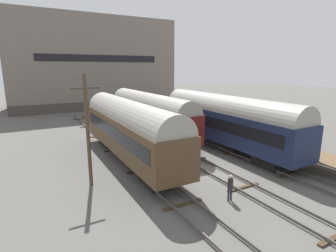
{
  "coord_description": "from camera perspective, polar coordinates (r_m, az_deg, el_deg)",
  "views": [
    {
      "loc": [
        -12.12,
        -14.74,
        7.78
      ],
      "look_at": [
        0.0,
        7.45,
        2.2
      ],
      "focal_mm": 28.0,
      "sensor_mm": 36.0,
      "label": 1
    }
  ],
  "objects": [
    {
      "name": "station_platform",
      "position": [
        24.99,
        24.88,
        -4.42
      ],
      "size": [
        2.81,
        10.97,
        1.12
      ],
      "color": "brown",
      "rests_on": "ground"
    },
    {
      "name": "train_car_navy",
      "position": [
        26.15,
        12.14,
        1.6
      ],
      "size": [
        3.13,
        17.61,
        5.28
      ],
      "color": "black",
      "rests_on": "ground"
    },
    {
      "name": "track_middle",
      "position": [
        20.55,
        10.15,
        -9.58
      ],
      "size": [
        2.6,
        60.0,
        0.26
      ],
      "color": "#4C4742",
      "rests_on": "ground"
    },
    {
      "name": "ground_plane",
      "position": [
        20.61,
        10.13,
        -9.94
      ],
      "size": [
        200.0,
        200.0,
        0.0
      ],
      "primitive_type": "plane",
      "color": "#56544F"
    },
    {
      "name": "person_worker",
      "position": [
        16.34,
        13.4,
        -12.49
      ],
      "size": [
        0.32,
        0.32,
        1.65
      ],
      "color": "#282833",
      "rests_on": "ground"
    },
    {
      "name": "train_car_brown",
      "position": [
        22.23,
        -8.56,
        -0.18
      ],
      "size": [
        3.05,
        16.48,
        5.25
      ],
      "color": "black",
      "rests_on": "ground"
    },
    {
      "name": "utility_pole",
      "position": [
        17.86,
        -17.09,
        -0.7
      ],
      "size": [
        1.8,
        0.24,
        7.46
      ],
      "color": "#473828",
      "rests_on": "ground"
    },
    {
      "name": "track_right",
      "position": [
        23.66,
        19.23,
        -7.11
      ],
      "size": [
        2.6,
        60.0,
        0.26
      ],
      "color": "#4C4742",
      "rests_on": "ground"
    },
    {
      "name": "bench",
      "position": [
        25.03,
        23.48,
        -2.89
      ],
      "size": [
        1.4,
        0.4,
        0.91
      ],
      "color": "#2D4C33",
      "rests_on": "station_platform"
    },
    {
      "name": "train_car_maroon",
      "position": [
        29.77,
        -4.22,
        3.01
      ],
      "size": [
        2.86,
        17.44,
        5.09
      ],
      "color": "black",
      "rests_on": "ground"
    },
    {
      "name": "warehouse_building",
      "position": [
        57.46,
        -16.12,
        12.9
      ],
      "size": [
        31.31,
        13.23,
        17.41
      ],
      "color": "#46403A",
      "rests_on": "ground"
    },
    {
      "name": "track_left",
      "position": [
        18.17,
        -1.91,
        -12.42
      ],
      "size": [
        2.6,
        60.0,
        0.26
      ],
      "color": "#4C4742",
      "rests_on": "ground"
    }
  ]
}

